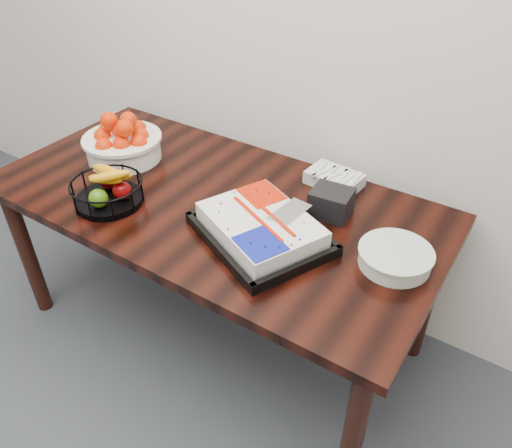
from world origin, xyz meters
The scene contains 7 objects.
table centered at (0.00, 2.00, 0.66)m, with size 1.80×0.90×0.75m.
cake_tray centered at (0.30, 1.89, 0.79)m, with size 0.56×0.52×0.09m.
tangerine_bowl centered at (-0.51, 2.04, 0.84)m, with size 0.34×0.34×0.22m.
fruit_basket centered at (-0.31, 1.76, 0.81)m, with size 0.27×0.27×0.15m.
plate_stack centered at (0.74, 2.01, 0.78)m, with size 0.24×0.24×0.06m.
fork_bag centered at (0.36, 2.35, 0.78)m, with size 0.23×0.16×0.06m.
napkin_box centered at (0.44, 2.15, 0.80)m, with size 0.14×0.12×0.10m, color black.
Camera 1 is at (1.04, 0.74, 1.84)m, focal length 35.00 mm.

